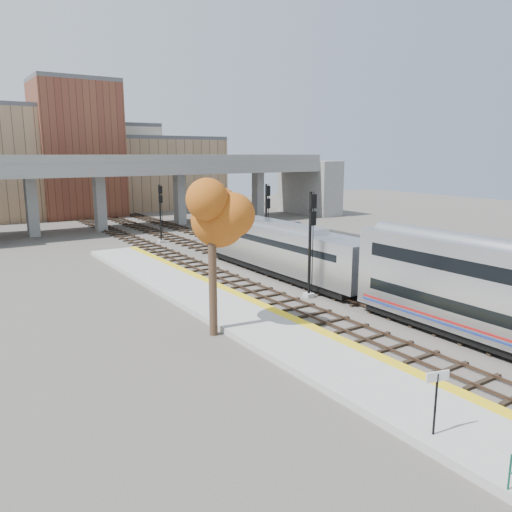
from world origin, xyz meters
TOP-DOWN VIEW (x-y plane):
  - ground at (0.00, 0.00)m, footprint 160.00×160.00m
  - platform at (-7.25, 0.00)m, footprint 4.50×60.00m
  - yellow_strip at (-5.35, 0.00)m, footprint 0.70×60.00m
  - tracks at (0.93, 12.50)m, footprint 10.70×95.00m
  - overpass at (4.92, 45.00)m, footprint 54.00×12.00m
  - buildings_far at (1.26, 66.57)m, footprint 43.00×21.00m
  - parking_lot at (14.00, 28.00)m, footprint 14.00×18.00m
  - locomotive at (1.00, 13.06)m, footprint 3.02×19.05m
  - signal_mast_near at (-1.10, 6.91)m, footprint 0.60×0.64m
  - signal_mast_mid at (3.00, 18.03)m, footprint 0.60×0.64m
  - signal_mast_far at (-1.10, 32.48)m, footprint 0.60×0.64m
  - station_sign at (-8.78, -9.01)m, footprint 0.88×0.27m
  - tree at (-9.99, 4.23)m, footprint 3.60×3.60m
  - car_a at (12.09, 24.31)m, footprint 1.89×3.88m
  - car_b at (13.83, 27.30)m, footprint 2.08×3.69m
  - car_c at (16.43, 30.98)m, footprint 2.98×4.45m

SIDE VIEW (x-z plane):
  - ground at x=0.00m, z-range 0.00..0.00m
  - parking_lot at x=14.00m, z-range 0.00..0.04m
  - tracks at x=0.93m, z-range -0.05..0.20m
  - platform at x=-7.25m, z-range 0.00..0.35m
  - yellow_strip at x=-5.35m, z-range 0.35..0.36m
  - car_b at x=13.83m, z-range 0.04..1.19m
  - car_c at x=16.43m, z-range 0.04..1.24m
  - car_a at x=12.09m, z-range 0.04..1.32m
  - station_sign at x=-8.78m, z-range 0.84..3.12m
  - locomotive at x=1.00m, z-range 0.23..4.33m
  - signal_mast_far at x=-1.10m, z-range -0.16..6.20m
  - signal_mast_mid at x=3.00m, z-range -0.03..6.98m
  - signal_mast_near at x=-1.10m, z-range 0.00..7.21m
  - overpass at x=4.92m, z-range 1.06..10.56m
  - tree at x=-9.99m, z-range 2.20..11.28m
  - buildings_far at x=1.26m, z-range -2.42..18.18m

